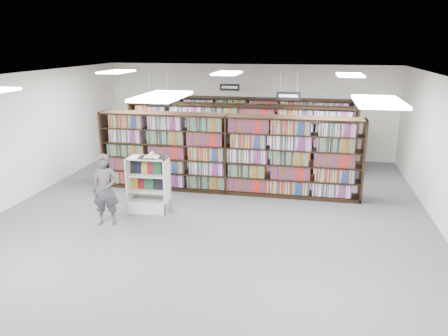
% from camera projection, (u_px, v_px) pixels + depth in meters
% --- Properties ---
extents(floor, '(12.00, 12.00, 0.00)m').
position_uv_depth(floor, '(211.00, 219.00, 10.02)').
color(floor, '#4A4A4E').
rests_on(floor, ground).
extents(ceiling, '(10.00, 12.00, 0.10)m').
position_uv_depth(ceiling, '(209.00, 78.00, 9.13)').
color(ceiling, white).
rests_on(ceiling, wall_back).
extents(wall_back, '(10.00, 0.10, 3.20)m').
position_uv_depth(wall_back, '(249.00, 111.00, 15.23)').
color(wall_back, white).
rests_on(wall_back, ground).
extents(wall_front, '(10.00, 0.10, 3.20)m').
position_uv_depth(wall_front, '(58.00, 310.00, 3.92)').
color(wall_front, white).
rests_on(wall_front, ground).
extents(wall_left, '(0.10, 12.00, 3.20)m').
position_uv_depth(wall_left, '(8.00, 142.00, 10.52)').
color(wall_left, white).
rests_on(wall_left, ground).
extents(bookshelf_row_near, '(7.00, 0.60, 2.10)m').
position_uv_depth(bookshelf_row_near, '(227.00, 154.00, 11.61)').
color(bookshelf_row_near, black).
rests_on(bookshelf_row_near, floor).
extents(bookshelf_row_mid, '(7.00, 0.60, 2.10)m').
position_uv_depth(bookshelf_row_mid, '(239.00, 138.00, 13.49)').
color(bookshelf_row_mid, black).
rests_on(bookshelf_row_mid, floor).
extents(bookshelf_row_far, '(7.00, 0.60, 2.10)m').
position_uv_depth(bookshelf_row_far, '(247.00, 128.00, 15.10)').
color(bookshelf_row_far, black).
rests_on(bookshelf_row_far, floor).
extents(aisle_sign_left, '(0.65, 0.02, 0.80)m').
position_uv_depth(aisle_sign_left, '(159.00, 102.00, 10.54)').
color(aisle_sign_left, '#B2B2B7').
rests_on(aisle_sign_left, ceiling).
extents(aisle_sign_right, '(0.65, 0.02, 0.80)m').
position_uv_depth(aisle_sign_right, '(288.00, 95.00, 11.86)').
color(aisle_sign_right, '#B2B2B7').
rests_on(aisle_sign_right, ceiling).
extents(aisle_sign_center, '(0.65, 0.02, 0.80)m').
position_uv_depth(aisle_sign_center, '(230.00, 87.00, 14.12)').
color(aisle_sign_center, '#B2B2B7').
rests_on(aisle_sign_center, ceiling).
extents(troffer_front_center, '(0.60, 1.20, 0.04)m').
position_uv_depth(troffer_front_center, '(162.00, 96.00, 6.32)').
color(troffer_front_center, white).
rests_on(troffer_front_center, ceiling).
extents(troffer_front_right, '(0.60, 1.20, 0.04)m').
position_uv_depth(troffer_front_right, '(379.00, 102.00, 5.75)').
color(troffer_front_right, white).
rests_on(troffer_front_right, ceiling).
extents(troffer_back_left, '(0.60, 1.20, 0.04)m').
position_uv_depth(troffer_back_left, '(117.00, 72.00, 11.59)').
color(troffer_back_left, white).
rests_on(troffer_back_left, ceiling).
extents(troffer_back_center, '(0.60, 1.20, 0.04)m').
position_uv_depth(troffer_back_center, '(227.00, 73.00, 11.02)').
color(troffer_back_center, white).
rests_on(troffer_back_center, ceiling).
extents(troffer_back_right, '(0.60, 1.20, 0.04)m').
position_uv_depth(troffer_back_right, '(350.00, 75.00, 10.46)').
color(troffer_back_right, white).
rests_on(troffer_back_right, ceiling).
extents(endcap_display, '(0.97, 0.51, 1.34)m').
position_uv_depth(endcap_display, '(149.00, 192.00, 10.42)').
color(endcap_display, silver).
rests_on(endcap_display, floor).
extents(open_book, '(0.65, 0.44, 0.13)m').
position_uv_depth(open_book, '(151.00, 156.00, 10.10)').
color(open_book, black).
rests_on(open_book, endcap_display).
extents(shopper, '(0.65, 0.49, 1.60)m').
position_uv_depth(shopper, '(105.00, 190.00, 9.55)').
color(shopper, '#46424B').
rests_on(shopper, floor).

